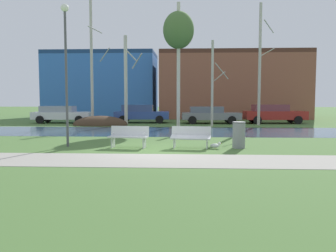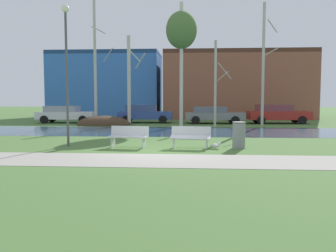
% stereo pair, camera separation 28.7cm
% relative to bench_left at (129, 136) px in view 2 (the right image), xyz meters
% --- Properties ---
extents(ground_plane, '(120.00, 120.00, 0.00)m').
position_rel_bench_left_xyz_m(ground_plane, '(1.25, 8.90, -0.47)').
color(ground_plane, '#476B33').
extents(paved_path_strip, '(60.00, 2.50, 0.01)m').
position_rel_bench_left_xyz_m(paved_path_strip, '(1.25, -2.88, -0.47)').
color(paved_path_strip, gray).
rests_on(paved_path_strip, ground).
extents(river_band, '(80.00, 6.14, 0.01)m').
position_rel_bench_left_xyz_m(river_band, '(1.25, 7.09, -0.47)').
color(river_band, '#284256').
rests_on(river_band, ground).
extents(soil_mound, '(4.14, 2.52, 1.41)m').
position_rel_bench_left_xyz_m(soil_mound, '(-4.08, 11.82, -0.47)').
color(soil_mound, '#423021').
rests_on(soil_mound, ground).
extents(bench_left, '(1.66, 0.75, 0.87)m').
position_rel_bench_left_xyz_m(bench_left, '(0.00, 0.00, 0.00)').
color(bench_left, silver).
rests_on(bench_left, ground).
extents(bench_right, '(1.66, 0.75, 0.87)m').
position_rel_bench_left_xyz_m(bench_right, '(2.51, 0.00, 0.00)').
color(bench_right, silver).
rests_on(bench_right, ground).
extents(trash_bin, '(0.53, 0.53, 1.06)m').
position_rel_bench_left_xyz_m(trash_bin, '(4.45, 0.13, 0.08)').
color(trash_bin, gray).
rests_on(trash_bin, ground).
extents(seagull, '(0.47, 0.17, 0.27)m').
position_rel_bench_left_xyz_m(seagull, '(3.50, -0.12, -0.34)').
color(seagull, white).
rests_on(seagull, ground).
extents(streetlamp, '(0.32, 0.32, 5.82)m').
position_rel_bench_left_xyz_m(streetlamp, '(-2.60, 0.22, 3.36)').
color(streetlamp, '#4C4C51').
rests_on(streetlamp, ground).
extents(birch_far_left, '(1.56, 2.30, 9.31)m').
position_rel_bench_left_xyz_m(birch_far_left, '(-4.77, 12.36, 4.24)').
color(birch_far_left, '#BCB7A8').
rests_on(birch_far_left, ground).
extents(birch_left, '(1.41, 2.12, 6.63)m').
position_rel_bench_left_xyz_m(birch_left, '(-2.13, 12.05, 2.93)').
color(birch_left, beige).
rests_on(birch_left, ground).
extents(birch_center_left, '(2.17, 2.17, 8.68)m').
position_rel_bench_left_xyz_m(birch_center_left, '(1.78, 10.95, 6.20)').
color(birch_center_left, beige).
rests_on(birch_center_left, ground).
extents(birch_center, '(1.22, 2.02, 6.09)m').
position_rel_bench_left_xyz_m(birch_center, '(4.22, 11.22, 2.62)').
color(birch_center, '#BCB7A8').
rests_on(birch_center, ground).
extents(birch_center_right, '(1.12, 1.95, 8.90)m').
position_rel_bench_left_xyz_m(birch_center_right, '(7.72, 12.20, 4.04)').
color(birch_center_right, '#BCB7A8').
rests_on(birch_center_right, ground).
extents(parked_van_nearest_white, '(4.75, 2.11, 1.38)m').
position_rel_bench_left_xyz_m(parked_van_nearest_white, '(-7.78, 13.97, 0.27)').
color(parked_van_nearest_white, silver).
rests_on(parked_van_nearest_white, ground).
extents(parked_sedan_second_blue, '(4.48, 2.11, 1.48)m').
position_rel_bench_left_xyz_m(parked_sedan_second_blue, '(-1.37, 14.58, 0.31)').
color(parked_sedan_second_blue, '#2D4793').
rests_on(parked_sedan_second_blue, ground).
extents(parked_hatch_third_grey, '(4.70, 2.22, 1.36)m').
position_rel_bench_left_xyz_m(parked_hatch_third_grey, '(4.21, 14.13, 0.26)').
color(parked_hatch_third_grey, slate).
rests_on(parked_hatch_third_grey, ground).
extents(parked_wagon_fourth_red, '(4.85, 2.10, 1.51)m').
position_rel_bench_left_xyz_m(parked_wagon_fourth_red, '(9.33, 14.44, 0.32)').
color(parked_wagon_fourth_red, maroon).
rests_on(parked_wagon_fourth_red, ground).
extents(building_blue_store, '(11.38, 6.18, 6.85)m').
position_rel_bench_left_xyz_m(building_blue_store, '(-6.65, 23.63, 2.95)').
color(building_blue_store, '#3870C6').
rests_on(building_blue_store, ground).
extents(building_brick_low, '(14.53, 7.49, 6.65)m').
position_rel_bench_left_xyz_m(building_brick_low, '(7.03, 22.95, 2.85)').
color(building_brick_low, brown).
rests_on(building_brick_low, ground).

